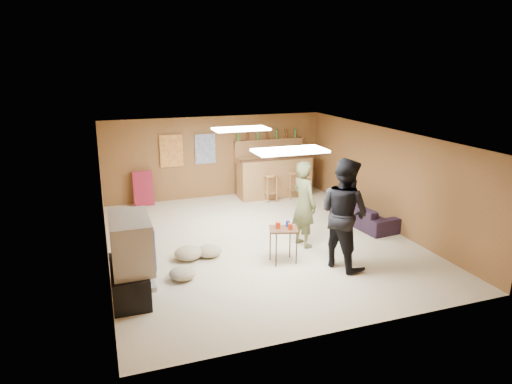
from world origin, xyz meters
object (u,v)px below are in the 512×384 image
object	(u,v)px
bar_counter	(274,177)
tray_table	(283,245)
tv_body	(131,242)
person_black	(344,213)
sofa	(363,214)
person_olive	(304,204)

from	to	relation	value
bar_counter	tray_table	size ratio (longest dim) A/B	3.02
tv_body	person_black	bearing A→B (deg)	-1.91
bar_counter	tray_table	xyz separation A→B (m)	(-1.44, -4.09, -0.22)
person_black	sofa	bearing A→B (deg)	-61.77
person_black	sofa	distance (m)	2.49
tray_table	bar_counter	bearing A→B (deg)	70.64
tv_body	tray_table	xyz separation A→B (m)	(2.71, 0.36, -0.57)
tv_body	person_black	xyz separation A→B (m)	(3.67, -0.12, 0.10)
bar_counter	person_olive	world-z (taller)	person_olive
bar_counter	sofa	xyz separation A→B (m)	(1.09, -2.79, -0.29)
bar_counter	sofa	bearing A→B (deg)	-68.74
sofa	bar_counter	bearing A→B (deg)	15.69
sofa	tray_table	xyz separation A→B (m)	(-2.52, -1.30, 0.08)
bar_counter	person_olive	distance (m)	3.56
sofa	person_olive	bearing A→B (deg)	104.63
person_olive	tv_body	bearing A→B (deg)	93.55
sofa	tray_table	world-z (taller)	tray_table
bar_counter	person_olive	xyz separation A→B (m)	(-0.74, -3.46, 0.32)
tv_body	person_olive	distance (m)	3.55
tv_body	bar_counter	bearing A→B (deg)	47.00
person_black	tv_body	bearing A→B (deg)	67.70
tv_body	bar_counter	size ratio (longest dim) A/B	0.55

